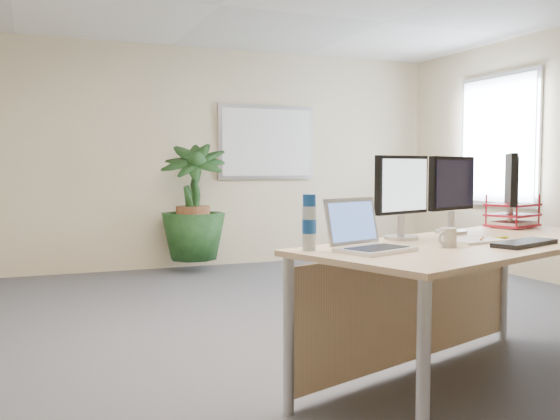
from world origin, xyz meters
name	(u,v)px	position (x,y,z in m)	size (l,w,h in m)	color
floor	(312,361)	(0.00, 0.00, 0.00)	(8.00, 8.00, 0.00)	#46464B
back_wall	(174,158)	(0.00, 4.00, 1.35)	(7.00, 0.04, 2.70)	beige
whiteboard	(267,142)	(1.20, 3.97, 1.55)	(1.30, 0.04, 0.95)	#B3B2B7
window	(498,140)	(3.47, 2.30, 1.55)	(0.04, 1.30, 1.55)	#B3B2B7
desk	(457,270)	(0.59, -0.66, 0.65)	(2.34, 1.56, 0.83)	tan
floor_plant	(193,208)	(0.13, 3.60, 0.75)	(0.84, 0.84, 1.50)	#133516
monitor_left	(402,191)	(0.30, -0.55, 1.10)	(0.41, 0.19, 0.47)	#B1B1B6
monitor_right	(452,189)	(0.76, -0.39, 1.10)	(0.41, 0.19, 0.47)	#B1B1B6
monitor_dark	(511,185)	(1.34, -0.26, 1.12)	(0.30, 0.38, 0.50)	#B1B1B6
laptop	(366,238)	(-0.12, -0.88, 0.89)	(0.44, 0.41, 0.25)	silver
keyboard	(525,243)	(0.74, -1.03, 0.84)	(0.44, 0.15, 0.02)	black
coffee_mug	(447,237)	(0.33, -0.92, 0.88)	(0.13, 0.09, 0.10)	silver
spiral_notebook	(473,240)	(0.61, -0.79, 0.84)	(0.31, 0.23, 0.01)	white
orange_pen	(482,238)	(0.64, -0.81, 0.85)	(0.01, 0.01, 0.14)	#CA5E16
yellow_highlighter	(500,238)	(0.82, -0.75, 0.84)	(0.02, 0.02, 0.12)	yellow
water_bottle	(309,224)	(-0.38, -0.77, 0.96)	(0.07, 0.07, 0.28)	silver
letter_tray	(512,217)	(1.38, -0.24, 0.90)	(0.39, 0.34, 0.15)	maroon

